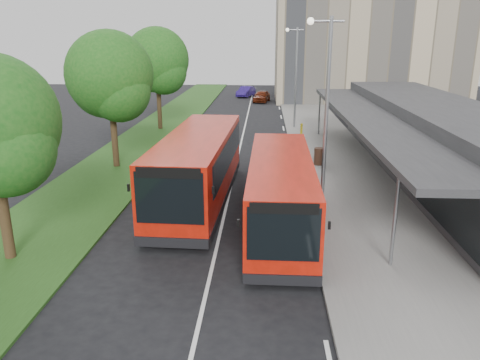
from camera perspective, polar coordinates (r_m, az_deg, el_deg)
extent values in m
plane|color=black|center=(18.78, -2.34, -6.04)|extent=(120.00, 120.00, 0.00)
cube|color=slate|center=(38.16, 9.51, 5.74)|extent=(5.00, 80.00, 0.15)
cube|color=#224616|center=(38.89, -9.99, 5.89)|extent=(5.00, 80.00, 0.10)
cube|color=silver|center=(33.08, 0.03, 4.14)|extent=(0.12, 70.00, 0.01)
cube|color=silver|center=(16.96, 8.33, -8.82)|extent=(0.12, 2.00, 0.01)
cube|color=silver|center=(22.50, 7.00, -2.19)|extent=(0.12, 2.00, 0.01)
cube|color=silver|center=(28.23, 6.21, 1.80)|extent=(0.12, 2.00, 0.01)
cube|color=silver|center=(34.05, 5.69, 4.43)|extent=(0.12, 2.00, 0.01)
cube|color=silver|center=(39.92, 5.32, 6.29)|extent=(0.12, 2.00, 0.01)
cube|color=silver|center=(45.83, 5.04, 7.67)|extent=(0.12, 2.00, 0.01)
cube|color=silver|center=(51.76, 4.83, 8.73)|extent=(0.12, 2.00, 0.01)
cube|color=silver|center=(57.70, 4.65, 9.58)|extent=(0.12, 2.00, 0.01)
cube|color=silver|center=(63.66, 4.51, 10.27)|extent=(0.12, 2.00, 0.01)
cube|color=tan|center=(60.51, 15.52, 17.93)|extent=(22.00, 12.00, 18.00)
cube|color=#2A292C|center=(27.41, 22.91, 4.38)|extent=(5.00, 26.00, 4.00)
cube|color=black|center=(26.74, 17.72, 3.75)|extent=(0.06, 24.00, 2.20)
cube|color=#2A292C|center=(26.13, 15.32, 7.47)|extent=(2.80, 26.00, 0.25)
cylinder|color=gray|center=(15.88, 18.32, -4.91)|extent=(0.12, 0.12, 3.30)
cylinder|color=gray|center=(36.90, 9.64, 7.84)|extent=(0.12, 0.12, 3.30)
cylinder|color=#372516|center=(17.57, -26.82, -3.62)|extent=(0.36, 0.36, 3.41)
sphere|color=#175215|center=(16.33, -26.73, 3.47)|extent=(3.10, 3.10, 3.10)
cylinder|color=#372516|center=(28.13, -15.07, 5.25)|extent=(0.36, 0.36, 3.82)
sphere|color=#175215|center=(27.68, -15.63, 12.31)|extent=(4.87, 4.87, 4.87)
sphere|color=#175215|center=(27.19, -14.53, 10.48)|extent=(3.48, 3.48, 3.48)
sphere|color=#175215|center=(28.36, -16.19, 11.12)|extent=(3.82, 3.82, 3.82)
cylinder|color=#372516|center=(39.54, -9.82, 8.96)|extent=(0.36, 0.36, 4.03)
sphere|color=#175215|center=(39.22, -10.09, 14.27)|extent=(5.13, 5.13, 5.13)
sphere|color=#175215|center=(38.75, -9.27, 12.92)|extent=(3.66, 3.66, 3.66)
sphere|color=#175215|center=(39.85, -10.60, 13.35)|extent=(4.03, 4.03, 4.03)
cylinder|color=gray|center=(19.64, 10.46, 7.35)|extent=(0.16, 0.16, 8.00)
cylinder|color=gray|center=(19.37, 10.46, 18.52)|extent=(1.40, 0.10, 0.10)
sphere|color=silver|center=(19.30, 8.60, 18.61)|extent=(0.28, 0.28, 0.28)
cylinder|color=gray|center=(39.42, 6.82, 12.19)|extent=(0.16, 0.16, 8.00)
cylinder|color=gray|center=(39.29, 6.72, 17.72)|extent=(1.40, 0.10, 0.10)
sphere|color=silver|center=(39.26, 5.80, 17.75)|extent=(0.28, 0.28, 0.28)
cube|color=red|center=(18.50, 4.95, -1.18)|extent=(2.51, 10.01, 2.52)
cube|color=black|center=(18.92, 4.85, -4.73)|extent=(2.53, 10.03, 0.29)
cube|color=black|center=(13.72, 5.32, -6.64)|extent=(2.14, 0.08, 1.66)
cube|color=black|center=(23.22, 4.76, 3.60)|extent=(2.09, 0.08, 1.24)
cube|color=black|center=(18.65, 1.25, 0.48)|extent=(0.17, 8.55, 1.14)
cube|color=black|center=(18.71, 8.67, 0.34)|extent=(0.17, 8.55, 1.14)
cube|color=black|center=(14.36, 5.16, -12.05)|extent=(2.38, 0.11, 0.33)
cube|color=black|center=(13.41, 5.42, -3.49)|extent=(2.00, 0.07, 0.33)
cube|color=black|center=(13.85, -0.20, -5.27)|extent=(0.08, 0.08, 0.24)
cube|color=black|center=(13.93, 10.83, -5.45)|extent=(0.08, 0.08, 0.24)
cylinder|color=black|center=(15.94, 1.40, -8.72)|extent=(0.30, 0.86, 0.86)
cylinder|color=black|center=(15.99, 8.65, -8.83)|extent=(0.30, 0.86, 0.86)
cylinder|color=black|center=(21.94, 2.12, -1.41)|extent=(0.30, 0.86, 0.86)
cylinder|color=black|center=(21.98, 7.33, -1.50)|extent=(0.30, 0.86, 0.86)
cube|color=red|center=(21.48, -5.06, 1.91)|extent=(3.13, 11.27, 2.82)
cube|color=black|center=(21.88, -4.97, -1.58)|extent=(3.15, 11.29, 0.32)
cube|color=black|center=(16.16, -8.62, -2.23)|extent=(2.39, 0.15, 1.86)
cube|color=black|center=(26.77, -2.94, 5.94)|extent=(2.34, 0.15, 1.38)
cube|color=black|center=(21.94, -8.42, 3.47)|extent=(0.45, 9.56, 1.28)
cube|color=black|center=(21.47, -1.39, 3.35)|extent=(0.45, 9.56, 1.28)
cube|color=black|center=(16.76, -8.38, -7.57)|extent=(2.66, 0.19, 0.37)
cube|color=black|center=(15.88, -8.77, 0.84)|extent=(2.23, 0.13, 0.37)
cube|color=black|center=(16.70, -13.43, -0.91)|extent=(0.08, 0.08, 0.27)
cube|color=black|center=(16.01, -3.28, -1.24)|extent=(0.08, 0.08, 0.27)
cylinder|color=black|center=(18.79, -10.29, -4.73)|extent=(0.36, 0.97, 0.96)
cylinder|color=black|center=(18.33, -3.52, -5.04)|extent=(0.36, 0.97, 0.96)
cylinder|color=black|center=(25.46, -6.01, 1.23)|extent=(0.36, 0.97, 0.96)
cylinder|color=black|center=(25.12, -1.01, 1.11)|extent=(0.36, 0.97, 0.96)
cylinder|color=#311D14|center=(27.95, 9.58, 2.87)|extent=(0.70, 0.70, 1.00)
cylinder|color=yellow|center=(35.31, 7.49, 5.97)|extent=(0.22, 0.22, 1.10)
imported|color=#5B1D0D|center=(56.76, 2.66, 10.18)|extent=(2.29, 4.22, 1.36)
imported|color=navy|center=(61.86, 0.73, 10.74)|extent=(2.52, 4.30, 1.34)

